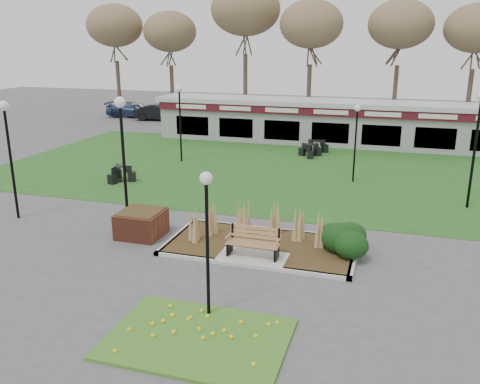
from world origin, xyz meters
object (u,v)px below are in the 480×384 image
(bistro_set_a, at_px, (121,176))
(car_silver, at_px, (140,110))
(lamp_post_mid_left, at_px, (7,134))
(lamp_post_far_left, at_px, (180,107))
(bistro_set_c, at_px, (310,152))
(car_blue, at_px, (132,110))
(brick_planter, at_px, (141,223))
(lamp_post_near_left, at_px, (122,133))
(food_pavilion, at_px, (333,122))
(lamp_post_mid_right, at_px, (356,126))
(car_black, at_px, (158,113))
(bistro_set_b, at_px, (316,149))
(park_bench, at_px, (254,242))
(lamp_post_near_right, at_px, (207,213))
(lamp_post_far_right, at_px, (478,124))

(bistro_set_a, bearing_deg, car_silver, 115.28)
(lamp_post_mid_left, xyz_separation_m, lamp_post_far_left, (2.29, 10.91, -0.22))
(bistro_set_c, xyz_separation_m, car_blue, (-18.22, 11.44, 0.42))
(brick_planter, bearing_deg, lamp_post_near_left, 142.02)
(food_pavilion, distance_m, lamp_post_mid_right, 9.73)
(car_black, bearing_deg, bistro_set_a, -167.75)
(lamp_post_far_left, bearing_deg, brick_planter, -73.52)
(lamp_post_mid_right, distance_m, bistro_set_c, 6.33)
(brick_planter, bearing_deg, lamp_post_mid_left, 177.35)
(bistro_set_b, distance_m, bistro_set_c, 1.09)
(park_bench, height_order, bistro_set_c, park_bench)
(bistro_set_c, height_order, car_blue, car_blue)
(car_black, bearing_deg, brick_planter, -163.61)
(bistro_set_b, bearing_deg, car_silver, 149.54)
(brick_planter, distance_m, car_blue, 29.81)
(brick_planter, relative_size, car_blue, 0.32)
(car_silver, bearing_deg, bistro_set_a, -156.83)
(bistro_set_a, bearing_deg, lamp_post_near_right, -50.99)
(park_bench, height_order, car_blue, car_blue)
(park_bench, height_order, lamp_post_far_right, lamp_post_far_right)
(food_pavilion, distance_m, lamp_post_near_left, 19.08)
(park_bench, distance_m, lamp_post_mid_right, 10.80)
(food_pavilion, relative_size, bistro_set_b, 16.70)
(bistro_set_c, bearing_deg, lamp_post_mid_left, -122.81)
(food_pavilion, height_order, lamp_post_near_left, lamp_post_near_left)
(food_pavilion, relative_size, lamp_post_near_left, 5.06)
(lamp_post_mid_right, distance_m, car_blue, 26.90)
(lamp_post_near_right, relative_size, lamp_post_far_right, 0.79)
(lamp_post_near_left, height_order, bistro_set_a, lamp_post_near_left)
(lamp_post_near_left, bearing_deg, bistro_set_b, 71.92)
(lamp_post_mid_right, xyz_separation_m, car_blue, (-21.21, 16.42, -2.10))
(lamp_post_far_right, bearing_deg, lamp_post_mid_left, -158.89)
(bistro_set_c, bearing_deg, car_blue, 147.87)
(lamp_post_far_right, distance_m, car_silver, 31.89)
(food_pavilion, height_order, lamp_post_mid_left, lamp_post_mid_left)
(park_bench, bearing_deg, lamp_post_far_right, 46.75)
(brick_planter, distance_m, bistro_set_b, 16.10)
(lamp_post_mid_right, bearing_deg, lamp_post_mid_left, -142.63)
(food_pavilion, relative_size, lamp_post_far_left, 5.69)
(bistro_set_a, distance_m, car_blue, 22.18)
(bistro_set_b, distance_m, car_silver, 20.46)
(lamp_post_near_left, xyz_separation_m, bistro_set_a, (-3.46, 5.48, -3.27))
(lamp_post_near_right, distance_m, car_black, 33.45)
(car_blue, bearing_deg, food_pavilion, -116.33)
(lamp_post_mid_left, bearing_deg, bistro_set_b, 58.45)
(bistro_set_a, height_order, bistro_set_c, bistro_set_a)
(lamp_post_far_left, bearing_deg, lamp_post_far_right, -16.03)
(car_black, bearing_deg, lamp_post_mid_right, -138.64)
(brick_planter, xyz_separation_m, lamp_post_near_right, (4.26, -4.50, 2.31))
(lamp_post_near_left, xyz_separation_m, car_silver, (-12.78, 25.22, -2.83))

